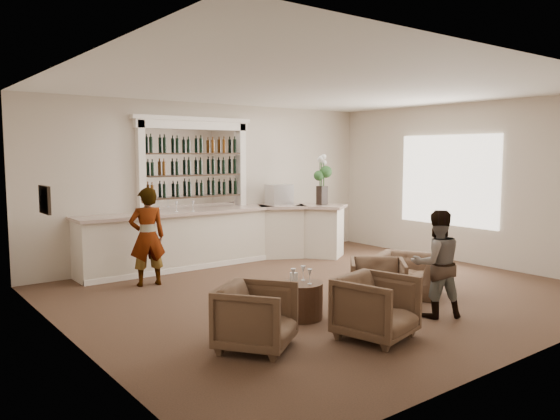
{
  "coord_description": "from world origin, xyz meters",
  "views": [
    {
      "loc": [
        -5.89,
        -6.51,
        2.28
      ],
      "look_at": [
        -0.22,
        0.9,
        1.3
      ],
      "focal_mm": 35.0,
      "sensor_mm": 36.0,
      "label": 1
    }
  ],
  "objects_px": {
    "sommelier": "(147,237)",
    "armchair_center": "(376,307)",
    "bar_counter": "(220,236)",
    "armchair_right": "(378,284)",
    "armchair_left": "(256,317)",
    "cocktail_table": "(301,301)",
    "armchair_far": "(409,274)",
    "flower_vase": "(322,177)",
    "guest": "(436,264)",
    "espresso_machine": "(279,194)"
  },
  "relations": [
    {
      "from": "sommelier",
      "to": "armchair_center",
      "type": "xyz_separation_m",
      "value": [
        1.1,
        -4.25,
        -0.46
      ]
    },
    {
      "from": "bar_counter",
      "to": "armchair_right",
      "type": "distance_m",
      "value": 4.17
    },
    {
      "from": "sommelier",
      "to": "armchair_left",
      "type": "height_order",
      "value": "sommelier"
    },
    {
      "from": "cocktail_table",
      "to": "sommelier",
      "type": "distance_m",
      "value": 3.24
    },
    {
      "from": "bar_counter",
      "to": "armchair_far",
      "type": "bearing_deg",
      "value": -72.87
    },
    {
      "from": "flower_vase",
      "to": "cocktail_table",
      "type": "bearing_deg",
      "value": -135.21
    },
    {
      "from": "armchair_right",
      "to": "flower_vase",
      "type": "height_order",
      "value": "flower_vase"
    },
    {
      "from": "guest",
      "to": "bar_counter",
      "type": "bearing_deg",
      "value": -55.77
    },
    {
      "from": "armchair_center",
      "to": "sommelier",
      "type": "bearing_deg",
      "value": 90.76
    },
    {
      "from": "bar_counter",
      "to": "guest",
      "type": "distance_m",
      "value": 4.95
    },
    {
      "from": "cocktail_table",
      "to": "armchair_far",
      "type": "height_order",
      "value": "armchair_far"
    },
    {
      "from": "armchair_left",
      "to": "armchair_far",
      "type": "height_order",
      "value": "armchair_left"
    },
    {
      "from": "guest",
      "to": "espresso_machine",
      "type": "distance_m",
      "value": 5.12
    },
    {
      "from": "sommelier",
      "to": "armchair_center",
      "type": "relative_size",
      "value": 1.97
    },
    {
      "from": "armchair_left",
      "to": "cocktail_table",
      "type": "bearing_deg",
      "value": -9.33
    },
    {
      "from": "sommelier",
      "to": "guest",
      "type": "xyz_separation_m",
      "value": [
        2.44,
        -4.13,
        -0.1
      ]
    },
    {
      "from": "bar_counter",
      "to": "armchair_right",
      "type": "xyz_separation_m",
      "value": [
        0.16,
        -4.16,
        -0.21
      ]
    },
    {
      "from": "cocktail_table",
      "to": "armchair_far",
      "type": "bearing_deg",
      "value": -0.95
    },
    {
      "from": "cocktail_table",
      "to": "armchair_far",
      "type": "distance_m",
      "value": 2.23
    },
    {
      "from": "cocktail_table",
      "to": "sommelier",
      "type": "height_order",
      "value": "sommelier"
    },
    {
      "from": "armchair_right",
      "to": "espresso_machine",
      "type": "height_order",
      "value": "espresso_machine"
    },
    {
      "from": "guest",
      "to": "armchair_far",
      "type": "height_order",
      "value": "guest"
    },
    {
      "from": "armchair_right",
      "to": "armchair_left",
      "type": "bearing_deg",
      "value": -129.52
    },
    {
      "from": "flower_vase",
      "to": "espresso_machine",
      "type": "bearing_deg",
      "value": 139.69
    },
    {
      "from": "armchair_left",
      "to": "flower_vase",
      "type": "distance_m",
      "value": 6.09
    },
    {
      "from": "guest",
      "to": "armchair_left",
      "type": "height_order",
      "value": "guest"
    },
    {
      "from": "sommelier",
      "to": "armchair_left",
      "type": "xyz_separation_m",
      "value": [
        -0.28,
        -3.65,
        -0.46
      ]
    },
    {
      "from": "armchair_left",
      "to": "armchair_center",
      "type": "distance_m",
      "value": 1.5
    },
    {
      "from": "cocktail_table",
      "to": "flower_vase",
      "type": "height_order",
      "value": "flower_vase"
    },
    {
      "from": "armchair_left",
      "to": "armchair_right",
      "type": "xyz_separation_m",
      "value": [
        2.36,
        0.28,
        -0.02
      ]
    },
    {
      "from": "cocktail_table",
      "to": "armchair_right",
      "type": "distance_m",
      "value": 1.24
    },
    {
      "from": "sommelier",
      "to": "espresso_machine",
      "type": "height_order",
      "value": "sommelier"
    },
    {
      "from": "sommelier",
      "to": "armchair_right",
      "type": "distance_m",
      "value": 3.99
    },
    {
      "from": "guest",
      "to": "armchair_left",
      "type": "distance_m",
      "value": 2.78
    },
    {
      "from": "sommelier",
      "to": "flower_vase",
      "type": "distance_m",
      "value": 4.31
    },
    {
      "from": "armchair_center",
      "to": "armchair_left",
      "type": "bearing_deg",
      "value": 142.76
    },
    {
      "from": "bar_counter",
      "to": "guest",
      "type": "xyz_separation_m",
      "value": [
        0.51,
        -4.92,
        0.17
      ]
    },
    {
      "from": "guest",
      "to": "armchair_right",
      "type": "relative_size",
      "value": 1.86
    },
    {
      "from": "cocktail_table",
      "to": "armchair_left",
      "type": "relative_size",
      "value": 0.71
    },
    {
      "from": "armchair_center",
      "to": "armchair_far",
      "type": "relative_size",
      "value": 0.87
    },
    {
      "from": "armchair_far",
      "to": "espresso_machine",
      "type": "xyz_separation_m",
      "value": [
        0.37,
        3.94,
        1.04
      ]
    },
    {
      "from": "bar_counter",
      "to": "armchair_center",
      "type": "distance_m",
      "value": 5.11
    },
    {
      "from": "cocktail_table",
      "to": "bar_counter",
      "type": "bearing_deg",
      "value": 75.01
    },
    {
      "from": "armchair_far",
      "to": "espresso_machine",
      "type": "relative_size",
      "value": 1.95
    },
    {
      "from": "cocktail_table",
      "to": "flower_vase",
      "type": "bearing_deg",
      "value": 44.79
    },
    {
      "from": "armchair_right",
      "to": "armchair_far",
      "type": "relative_size",
      "value": 0.81
    },
    {
      "from": "flower_vase",
      "to": "guest",
      "type": "bearing_deg",
      "value": -112.1
    },
    {
      "from": "guest",
      "to": "flower_vase",
      "type": "bearing_deg",
      "value": -83.83
    },
    {
      "from": "sommelier",
      "to": "guest",
      "type": "bearing_deg",
      "value": 130.4
    },
    {
      "from": "sommelier",
      "to": "guest",
      "type": "distance_m",
      "value": 4.79
    }
  ]
}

